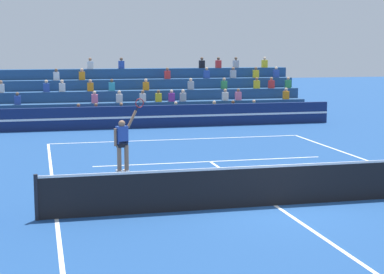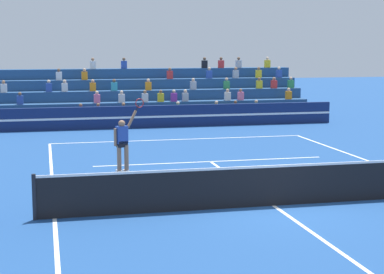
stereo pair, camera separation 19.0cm
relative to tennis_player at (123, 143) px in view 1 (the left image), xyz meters
name	(u,v)px [view 1 (the left image)]	position (x,y,z in m)	size (l,w,h in m)	color
ground_plane	(275,206)	(3.24, -5.14, -0.99)	(120.00, 120.00, 0.00)	navy
court_lines	(275,205)	(3.24, -5.14, -0.98)	(11.10, 23.90, 0.01)	white
tennis_net	(276,185)	(3.24, -5.14, -0.44)	(12.00, 0.10, 1.10)	black
sponsor_banner_wall	(159,116)	(3.24, 11.04, -0.44)	(18.00, 0.26, 1.10)	navy
bleacher_stand	(147,101)	(3.26, 14.84, 0.03)	(17.05, 4.75, 3.38)	navy
tennis_player	(123,143)	(0.00, 0.00, 0.00)	(1.08, 0.49, 2.43)	#9E7051
tennis_ball	(307,176)	(5.47, -2.07, -0.95)	(0.07, 0.07, 0.07)	#C6DB33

